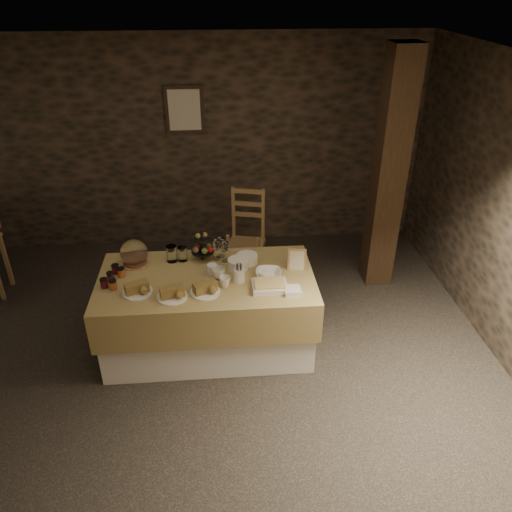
{
  "coord_description": "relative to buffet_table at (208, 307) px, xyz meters",
  "views": [
    {
      "loc": [
        0.19,
        -3.49,
        3.19
      ],
      "look_at": [
        0.5,
        0.2,
        1.04
      ],
      "focal_mm": 35.0,
      "sensor_mm": 36.0,
      "label": 1
    }
  ],
  "objects": [
    {
      "name": "menu_frame",
      "position": [
        0.83,
        0.08,
        0.42
      ],
      "size": [
        0.18,
        0.09,
        0.22
      ],
      "primitive_type": "cube",
      "rotation": [
        -0.24,
        0.0,
        -0.14
      ],
      "color": "olive",
      "rests_on": "buffet_table"
    },
    {
      "name": "storage_jar_b",
      "position": [
        -0.22,
        0.32,
        0.4
      ],
      "size": [
        0.09,
        0.09,
        0.14
      ],
      "primitive_type": "cylinder",
      "color": "white",
      "rests_on": "buffet_table"
    },
    {
      "name": "framed_picture",
      "position": [
        -0.21,
        2.14,
        1.31
      ],
      "size": [
        0.45,
        0.04,
        0.55
      ],
      "color": "black",
      "rests_on": "room_shell"
    },
    {
      "name": "bread_platter_right",
      "position": [
        -0.01,
        -0.25,
        0.37
      ],
      "size": [
        0.26,
        0.26,
        0.11
      ],
      "color": "white",
      "rests_on": "buffet_table"
    },
    {
      "name": "cup_b",
      "position": [
        0.16,
        -0.16,
        0.37
      ],
      "size": [
        0.12,
        0.12,
        0.09
      ],
      "primitive_type": "imported",
      "rotation": [
        0.0,
        0.0,
        0.2
      ],
      "color": "white",
      "rests_on": "buffet_table"
    },
    {
      "name": "jam_jars",
      "position": [
        -0.82,
        0.0,
        0.37
      ],
      "size": [
        0.18,
        0.32,
        0.07
      ],
      "color": "#57101D",
      "rests_on": "buffet_table"
    },
    {
      "name": "room_shell",
      "position": [
        -0.06,
        -0.32,
        1.12
      ],
      "size": [
        5.52,
        5.02,
        2.6
      ],
      "color": "black",
      "rests_on": "ground"
    },
    {
      "name": "chair",
      "position": [
        0.46,
        1.6,
        -0.04
      ],
      "size": [
        0.52,
        0.5,
        0.72
      ],
      "rotation": [
        0.0,
        0.0,
        -0.25
      ],
      "color": "olive",
      "rests_on": "ground_plane"
    },
    {
      "name": "bread_platter_left",
      "position": [
        -0.59,
        -0.2,
        0.37
      ],
      "size": [
        0.26,
        0.26,
        0.11
      ],
      "color": "white",
      "rests_on": "buffet_table"
    },
    {
      "name": "cake_dome",
      "position": [
        -0.66,
        0.29,
        0.43
      ],
      "size": [
        0.26,
        0.26,
        0.26
      ],
      "color": "olive",
      "rests_on": "buffet_table"
    },
    {
      "name": "fruit_stand",
      "position": [
        -0.03,
        0.33,
        0.45
      ],
      "size": [
        0.22,
        0.22,
        0.31
      ],
      "rotation": [
        0.0,
        0.0,
        0.18
      ],
      "color": "black",
      "rests_on": "buffet_table"
    },
    {
      "name": "plate_stack_a",
      "position": [
        0.3,
        0.12,
        0.38
      ],
      "size": [
        0.19,
        0.19,
        0.1
      ],
      "primitive_type": "cylinder",
      "color": "white",
      "rests_on": "buffet_table"
    },
    {
      "name": "plate_stack_b",
      "position": [
        0.38,
        0.23,
        0.37
      ],
      "size": [
        0.2,
        0.2,
        0.08
      ],
      "primitive_type": "cylinder",
      "color": "white",
      "rests_on": "buffet_table"
    },
    {
      "name": "storage_jar_a",
      "position": [
        -0.32,
        0.32,
        0.41
      ],
      "size": [
        0.1,
        0.1,
        0.16
      ],
      "primitive_type": "cylinder",
      "color": "white",
      "rests_on": "buffet_table"
    },
    {
      "name": "buffet_table",
      "position": [
        0.0,
        0.0,
        0.0
      ],
      "size": [
        1.95,
        1.04,
        0.77
      ],
      "color": "white",
      "rests_on": "ground_plane"
    },
    {
      "name": "ground_plane",
      "position": [
        -0.06,
        -0.32,
        -0.44
      ],
      "size": [
        5.5,
        5.0,
        0.01
      ],
      "primitive_type": "cube",
      "color": "black",
      "rests_on": "ground"
    },
    {
      "name": "bowl",
      "position": [
        0.56,
        -0.03,
        0.36
      ],
      "size": [
        0.25,
        0.25,
        0.06
      ],
      "primitive_type": "imported",
      "rotation": [
        0.0,
        0.0,
        -0.08
      ],
      "color": "white",
      "rests_on": "buffet_table"
    },
    {
      "name": "tart_dish",
      "position": [
        0.55,
        -0.23,
        0.36
      ],
      "size": [
        0.3,
        0.22,
        0.07
      ],
      "color": "white",
      "rests_on": "buffet_table"
    },
    {
      "name": "bread_platter_center",
      "position": [
        -0.28,
        -0.29,
        0.37
      ],
      "size": [
        0.26,
        0.26,
        0.11
      ],
      "color": "white",
      "rests_on": "buffet_table"
    },
    {
      "name": "square_dish",
      "position": [
        0.74,
        -0.31,
        0.35
      ],
      "size": [
        0.14,
        0.14,
        0.04
      ],
      "primitive_type": "cube",
      "color": "white",
      "rests_on": "buffet_table"
    },
    {
      "name": "mug_c",
      "position": [
        0.06,
        0.06,
        0.38
      ],
      "size": [
        0.09,
        0.09,
        0.09
      ],
      "primitive_type": "cylinder",
      "color": "white",
      "rests_on": "buffet_table"
    },
    {
      "name": "cutlery_holder",
      "position": [
        0.29,
        -0.09,
        0.39
      ],
      "size": [
        0.1,
        0.1,
        0.12
      ],
      "primitive_type": "cylinder",
      "color": "white",
      "rests_on": "buffet_table"
    },
    {
      "name": "cup_a",
      "position": [
        0.11,
        -0.01,
        0.38
      ],
      "size": [
        0.14,
        0.14,
        0.1
      ],
      "primitive_type": "imported",
      "rotation": [
        0.0,
        0.0,
        0.17
      ],
      "color": "white",
      "rests_on": "buffet_table"
    },
    {
      "name": "mug_d",
      "position": [
        0.51,
        -0.09,
        0.37
      ],
      "size": [
        0.08,
        0.08,
        0.09
      ],
      "primitive_type": "cylinder",
      "color": "white",
      "rests_on": "buffet_table"
    },
    {
      "name": "timber_column",
      "position": [
        1.95,
        1.04,
        0.86
      ],
      "size": [
        0.3,
        0.3,
        2.6
      ],
      "primitive_type": "cube",
      "color": "black",
      "rests_on": "ground_plane"
    }
  ]
}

